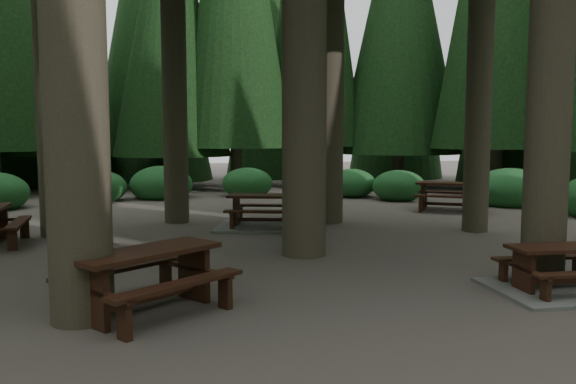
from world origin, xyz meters
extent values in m
plane|color=#584F47|center=(0.00, 0.00, 0.00)|extent=(80.00, 80.00, 0.00)
cube|color=gray|center=(3.86, -3.14, 0.03)|extent=(2.08, 1.75, 0.05)
cube|color=#371E10|center=(3.86, -3.14, 0.65)|extent=(1.60, 0.68, 0.05)
cube|color=#371E10|center=(3.89, -2.62, 0.39)|extent=(1.58, 0.29, 0.04)
cube|color=#371E10|center=(3.24, -3.11, 0.31)|extent=(0.09, 0.48, 0.63)
cube|color=#371E10|center=(3.24, -3.11, 0.37)|extent=(0.13, 1.27, 0.05)
cube|color=#371E10|center=(3.86, -3.14, 0.16)|extent=(1.31, 0.13, 0.07)
cube|color=#371E10|center=(-4.84, 2.55, 0.46)|extent=(0.39, 1.86, 0.05)
cube|color=gray|center=(0.68, 3.66, 0.03)|extent=(2.90, 2.62, 0.05)
cube|color=#371E10|center=(0.68, 3.66, 0.79)|extent=(2.03, 1.26, 0.06)
cube|color=#371E10|center=(0.87, 4.27, 0.47)|extent=(1.89, 0.80, 0.05)
cube|color=#371E10|center=(0.50, 3.06, 0.47)|extent=(1.89, 0.80, 0.05)
cube|color=#371E10|center=(-0.04, 3.88, 0.38)|extent=(0.25, 0.58, 0.76)
cube|color=#371E10|center=(-0.04, 3.88, 0.44)|extent=(0.53, 1.49, 0.06)
cube|color=#371E10|center=(1.41, 3.44, 0.38)|extent=(0.25, 0.58, 0.76)
cube|color=#371E10|center=(1.41, 3.44, 0.44)|extent=(0.53, 1.49, 0.06)
cube|color=#371E10|center=(0.68, 3.66, 0.19)|extent=(1.54, 0.54, 0.08)
cube|color=#371E10|center=(6.77, 5.57, 0.84)|extent=(2.13, 1.74, 0.07)
cube|color=#371E10|center=(7.13, 6.14, 0.50)|extent=(1.86, 1.31, 0.06)
cube|color=#371E10|center=(6.41, 5.00, 0.50)|extent=(1.86, 1.31, 0.06)
cube|color=#371E10|center=(6.09, 6.00, 0.40)|extent=(0.40, 0.57, 0.81)
cube|color=#371E10|center=(6.09, 6.00, 0.47)|extent=(0.94, 1.43, 0.07)
cube|color=#371E10|center=(7.45, 5.14, 0.40)|extent=(0.40, 0.57, 0.81)
cube|color=#371E10|center=(7.45, 5.14, 0.47)|extent=(0.94, 1.43, 0.07)
cube|color=#371E10|center=(6.77, 5.57, 0.20)|extent=(1.47, 0.97, 0.09)
cube|color=#371E10|center=(-2.03, -2.86, 0.79)|extent=(1.97, 1.74, 0.06)
cube|color=#371E10|center=(-2.41, -2.35, 0.48)|extent=(1.68, 1.36, 0.05)
cube|color=#371E10|center=(-1.64, -3.36, 0.48)|extent=(1.68, 1.36, 0.05)
cube|color=#371E10|center=(-2.64, -3.32, 0.38)|extent=(0.42, 0.52, 0.76)
cube|color=#371E10|center=(-2.64, -3.32, 0.45)|extent=(0.99, 1.28, 0.06)
cube|color=#371E10|center=(-1.42, -2.40, 0.38)|extent=(0.42, 0.52, 0.76)
cube|color=#371E10|center=(-1.42, -2.40, 0.45)|extent=(0.99, 1.28, 0.06)
cube|color=#371E10|center=(-2.03, -2.86, 0.19)|extent=(1.32, 1.03, 0.08)
ellipsoid|color=#1F5C2D|center=(9.44, 6.45, 0.40)|extent=(2.42, 2.42, 1.49)
ellipsoid|color=#1F5C2D|center=(6.43, 8.69, 0.40)|extent=(1.90, 1.90, 1.17)
ellipsoid|color=#1F5C2D|center=(5.14, 10.17, 0.40)|extent=(1.84, 1.84, 1.13)
ellipsoid|color=#1F5C2D|center=(1.30, 11.25, 0.40)|extent=(1.95, 1.95, 1.20)
ellipsoid|color=#1F5C2D|center=(-1.94, 11.21, 0.40)|extent=(2.31, 2.31, 1.42)
ellipsoid|color=#1F5C2D|center=(-4.09, 10.56, 0.40)|extent=(1.93, 1.93, 1.19)
cone|color=black|center=(8.89, 14.45, 8.24)|extent=(5.73, 5.73, 13.48)
cone|color=black|center=(-1.44, 15.36, 7.89)|extent=(5.17, 5.17, 12.91)
cone|color=black|center=(-6.57, 16.72, 8.10)|extent=(5.82, 5.82, 13.26)
cone|color=black|center=(11.00, 19.74, 9.51)|extent=(5.26, 5.26, 19.02)
cone|color=black|center=(4.25, 21.60, 8.07)|extent=(5.34, 5.34, 16.14)
cone|color=black|center=(-2.52, 20.86, 8.43)|extent=(6.57, 6.57, 16.86)
camera|label=1|loc=(-1.77, -10.13, 2.24)|focal=35.00mm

